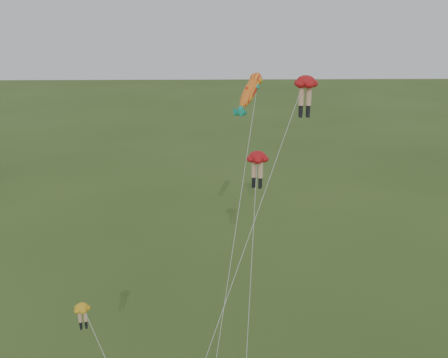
{
  "coord_description": "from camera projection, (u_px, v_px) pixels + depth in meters",
  "views": [
    {
      "loc": [
        0.95,
        -24.36,
        23.9
      ],
      "look_at": [
        1.65,
        6.0,
        13.38
      ],
      "focal_mm": 40.0,
      "sensor_mm": 36.0,
      "label": 1
    }
  ],
  "objects": [
    {
      "name": "legs_kite_red_high",
      "position": [
        304.0,
        89.0,
        31.76
      ],
      "size": [
        9.22,
        11.08,
        19.79
      ],
      "rotation": [
        0.0,
        0.0,
        -0.0
      ],
      "color": "#AF1215",
      "rests_on": "ground"
    },
    {
      "name": "legs_kite_red_mid",
      "position": [
        257.0,
        163.0,
        32.04
      ],
      "size": [
        2.26,
        8.52,
        15.15
      ],
      "rotation": [
        0.0,
        0.0,
        -0.34
      ],
      "color": "#AF1215",
      "rests_on": "ground"
    },
    {
      "name": "legs_kite_yellow",
      "position": [
        85.0,
        316.0,
        28.14
      ],
      "size": [
        4.63,
        4.2,
        8.08
      ],
      "rotation": [
        0.0,
        0.0,
        0.22
      ],
      "color": "gold",
      "rests_on": "ground"
    },
    {
      "name": "fish_kite",
      "position": [
        250.0,
        92.0,
        32.37
      ],
      "size": [
        4.19,
        9.69,
        20.09
      ],
      "rotation": [
        0.78,
        0.0,
        -0.66
      ],
      "color": "#FFAB20",
      "rests_on": "ground"
    }
  ]
}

